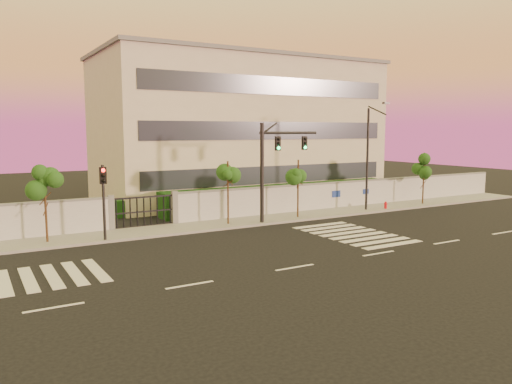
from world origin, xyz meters
TOP-DOWN VIEW (x-y plane):
  - ground at (0.00, 0.00)m, footprint 120.00×120.00m
  - sidewalk at (0.00, 10.50)m, footprint 60.00×3.00m
  - perimeter_wall at (0.10, 12.00)m, footprint 60.00×0.36m
  - hedge_row at (1.17, 14.74)m, footprint 41.00×4.25m
  - institutional_building at (9.00, 21.99)m, footprint 24.40×12.40m
  - road_markings at (-1.58, 3.76)m, footprint 57.00×7.62m
  - street_tree_c at (-8.80, 10.35)m, footprint 1.45×1.15m
  - street_tree_d at (1.85, 10.08)m, footprint 1.35×1.07m
  - street_tree_e at (7.10, 9.92)m, footprint 1.41×1.12m
  - street_tree_f at (19.42, 9.97)m, footprint 1.36×1.08m
  - traffic_signal_main at (4.76, 9.41)m, footprint 4.09×0.86m
  - traffic_signal_secondary at (-6.04, 9.26)m, footprint 0.33×0.33m
  - streetlight_east at (13.35, 9.81)m, footprint 0.48×1.92m
  - fire_hydrant at (14.92, 9.55)m, footprint 0.27×0.26m

SIDE VIEW (x-z plane):
  - ground at x=0.00m, z-range 0.00..0.00m
  - road_markings at x=-1.58m, z-range 0.00..0.02m
  - sidewalk at x=0.00m, z-range 0.00..0.15m
  - fire_hydrant at x=14.92m, z-range 0.00..0.69m
  - hedge_row at x=1.17m, z-range -0.08..1.72m
  - perimeter_wall at x=0.10m, z-range -0.03..2.17m
  - traffic_signal_secondary at x=-6.04m, z-range 0.57..4.77m
  - street_tree_e at x=7.10m, z-range 0.96..5.01m
  - street_tree_d at x=1.85m, z-range 0.97..5.09m
  - street_tree_c at x=-8.80m, z-range 0.99..5.18m
  - street_tree_f at x=19.42m, z-range 1.01..5.26m
  - traffic_signal_main at x=4.76m, z-range 0.86..7.35m
  - streetlight_east at x=13.35m, z-range 0.32..8.31m
  - institutional_building at x=9.00m, z-range 0.03..12.28m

